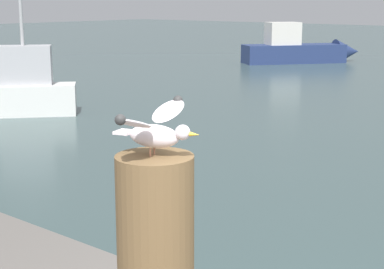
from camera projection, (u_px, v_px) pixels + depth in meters
The scene contains 3 objects.
mooring_post at pixel (156, 250), 2.72m from camera, with size 0.34×0.34×0.86m, color brown.
seagull at pixel (155, 129), 2.60m from camera, with size 0.39×0.54×0.22m.
boat_navy at pixel (302, 50), 26.16m from camera, with size 3.99×4.77×1.81m.
Camera 1 is at (0.68, -2.40, 2.61)m, focal length 58.08 mm.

